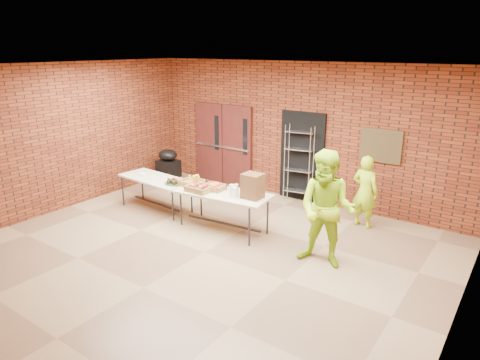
# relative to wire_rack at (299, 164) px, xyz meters

# --- Properties ---
(room) EXTENTS (8.08, 7.08, 3.28)m
(room) POSITION_rel_wire_rack_xyz_m (-0.09, -3.32, 0.70)
(room) COLOR brown
(room) RESTS_ON ground
(double_doors) EXTENTS (1.78, 0.12, 2.10)m
(double_doors) POSITION_rel_wire_rack_xyz_m (-2.29, 0.12, 0.15)
(double_doors) COLOR #471914
(double_doors) RESTS_ON room
(dark_doorway) EXTENTS (1.10, 0.06, 2.10)m
(dark_doorway) POSITION_rel_wire_rack_xyz_m (0.01, 0.14, 0.15)
(dark_doorway) COLOR black
(dark_doorway) RESTS_ON room
(bronze_plaque) EXTENTS (0.85, 0.04, 0.70)m
(bronze_plaque) POSITION_rel_wire_rack_xyz_m (1.81, 0.13, 0.65)
(bronze_plaque) COLOR #43341A
(bronze_plaque) RESTS_ON room
(wire_rack) EXTENTS (0.69, 0.34, 1.81)m
(wire_rack) POSITION_rel_wire_rack_xyz_m (0.00, 0.00, 0.00)
(wire_rack) COLOR silver
(wire_rack) RESTS_ON room
(table_left) EXTENTS (1.81, 0.87, 0.73)m
(table_left) POSITION_rel_wire_rack_xyz_m (-2.34, -2.29, -0.24)
(table_left) COLOR #BCAF8F
(table_left) RESTS_ON room
(table_right) EXTENTS (1.96, 0.99, 0.78)m
(table_right) POSITION_rel_wire_rack_xyz_m (-0.43, -2.33, -0.19)
(table_right) COLOR #BCAF8F
(table_right) RESTS_ON room
(basket_bananas) EXTENTS (0.47, 0.36, 0.15)m
(basket_bananas) POSITION_rel_wire_rack_xyz_m (-1.21, -2.34, -0.06)
(basket_bananas) COLOR #9F7740
(basket_bananas) RESTS_ON table_right
(basket_oranges) EXTENTS (0.42, 0.32, 0.13)m
(basket_oranges) POSITION_rel_wire_rack_xyz_m (-0.69, -2.28, -0.07)
(basket_oranges) COLOR #9F7740
(basket_oranges) RESTS_ON table_right
(basket_apples) EXTENTS (0.48, 0.37, 0.15)m
(basket_apples) POSITION_rel_wire_rack_xyz_m (-0.86, -2.53, -0.06)
(basket_apples) COLOR #9F7740
(basket_apples) RESTS_ON table_right
(muffin_tray) EXTENTS (0.44, 0.44, 0.11)m
(muffin_tray) POSITION_rel_wire_rack_xyz_m (-1.71, -2.32, -0.13)
(muffin_tray) COLOR #134A1F
(muffin_tray) RESTS_ON table_left
(napkin_box) EXTENTS (0.17, 0.11, 0.06)m
(napkin_box) POSITION_rel_wire_rack_xyz_m (-2.68, -2.35, -0.15)
(napkin_box) COLOR white
(napkin_box) RESTS_ON table_left
(coffee_dispenser) EXTENTS (0.36, 0.32, 0.47)m
(coffee_dispenser) POSITION_rel_wire_rack_xyz_m (0.21, -2.24, 0.11)
(coffee_dispenser) COLOR brown
(coffee_dispenser) RESTS_ON table_right
(cup_stack_front) EXTENTS (0.09, 0.09, 0.26)m
(cup_stack_front) POSITION_rel_wire_rack_xyz_m (-0.12, -2.46, 0.00)
(cup_stack_front) COLOR white
(cup_stack_front) RESTS_ON table_right
(cup_stack_mid) EXTENTS (0.07, 0.07, 0.22)m
(cup_stack_mid) POSITION_rel_wire_rack_xyz_m (-0.04, -2.47, -0.01)
(cup_stack_mid) COLOR white
(cup_stack_mid) RESTS_ON table_right
(cup_stack_back) EXTENTS (0.08, 0.08, 0.24)m
(cup_stack_back) POSITION_rel_wire_rack_xyz_m (-0.09, -2.35, -0.01)
(cup_stack_back) COLOR white
(cup_stack_back) RESTS_ON table_right
(covered_grill) EXTENTS (0.53, 0.45, 0.96)m
(covered_grill) POSITION_rel_wire_rack_xyz_m (-3.34, -0.88, -0.42)
(covered_grill) COLOR black
(covered_grill) RESTS_ON room
(volunteer_woman) EXTENTS (0.59, 0.44, 1.49)m
(volunteer_woman) POSITION_rel_wire_rack_xyz_m (1.79, -0.57, -0.16)
(volunteer_woman) COLOR #A1D617
(volunteer_woman) RESTS_ON room
(volunteer_man) EXTENTS (1.02, 0.82, 1.96)m
(volunteer_man) POSITION_rel_wire_rack_xyz_m (1.82, -2.49, 0.08)
(volunteer_man) COLOR #A1D617
(volunteer_man) RESTS_ON room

